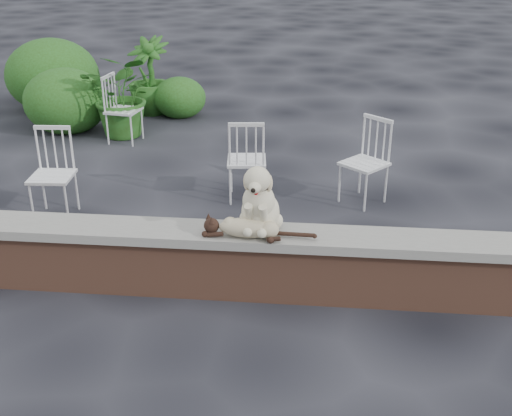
# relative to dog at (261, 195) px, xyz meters

# --- Properties ---
(ground) EXTENTS (60.00, 60.00, 0.00)m
(ground) POSITION_rel_dog_xyz_m (-0.78, -0.06, -0.88)
(ground) COLOR black
(ground) RESTS_ON ground
(brick_wall) EXTENTS (6.00, 0.30, 0.50)m
(brick_wall) POSITION_rel_dog_xyz_m (-0.78, -0.06, -0.63)
(brick_wall) COLOR brown
(brick_wall) RESTS_ON ground
(capstone) EXTENTS (6.20, 0.40, 0.08)m
(capstone) POSITION_rel_dog_xyz_m (-0.78, -0.06, -0.34)
(capstone) COLOR slate
(capstone) RESTS_ON brick_wall
(dog) EXTENTS (0.44, 0.55, 0.60)m
(dog) POSITION_rel_dog_xyz_m (0.00, 0.00, 0.00)
(dog) COLOR beige
(dog) RESTS_ON capstone
(cat) EXTENTS (1.09, 0.37, 0.18)m
(cat) POSITION_rel_dog_xyz_m (-0.08, -0.15, -0.21)
(cat) COLOR #C1B089
(cat) RESTS_ON capstone
(chair_a) EXTENTS (0.59, 0.59, 0.94)m
(chair_a) POSITION_rel_dog_xyz_m (-2.28, 1.26, -0.41)
(chair_a) COLOR white
(chair_a) RESTS_ON ground
(chair_d) EXTENTS (0.79, 0.79, 0.94)m
(chair_d) POSITION_rel_dog_xyz_m (0.96, 1.95, -0.41)
(chair_d) COLOR white
(chair_d) RESTS_ON ground
(chair_e) EXTENTS (0.64, 0.64, 0.94)m
(chair_e) POSITION_rel_dog_xyz_m (-2.25, 3.75, -0.41)
(chair_e) COLOR white
(chair_e) RESTS_ON ground
(chair_c) EXTENTS (0.62, 0.62, 0.94)m
(chair_c) POSITION_rel_dog_xyz_m (-0.33, 1.93, -0.41)
(chair_c) COLOR white
(chair_c) RESTS_ON ground
(potted_plant_a) EXTENTS (1.16, 1.03, 1.20)m
(potted_plant_a) POSITION_rel_dog_xyz_m (-2.31, 4.01, -0.28)
(potted_plant_a) COLOR #244814
(potted_plant_a) RESTS_ON ground
(potted_plant_b) EXTENTS (0.86, 0.86, 1.21)m
(potted_plant_b) POSITION_rel_dog_xyz_m (-2.25, 5.21, -0.27)
(potted_plant_b) COLOR #244814
(potted_plant_b) RESTS_ON ground
(shrubbery) EXTENTS (3.32, 2.39, 1.20)m
(shrubbery) POSITION_rel_dog_xyz_m (-3.49, 4.95, -0.40)
(shrubbery) COLOR #244814
(shrubbery) RESTS_ON ground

